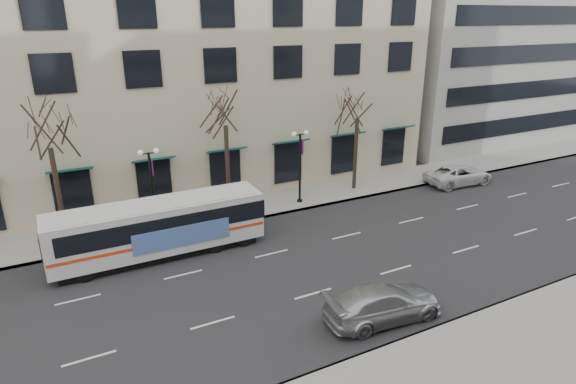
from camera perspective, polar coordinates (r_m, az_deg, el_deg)
ground at (r=25.14m, az=0.32°, el=-9.48°), size 160.00×160.00×0.00m
sidewalk_far at (r=34.43m, az=0.75°, el=-0.82°), size 80.00×4.00×0.15m
building_hotel at (r=41.13m, az=-16.84°, el=18.84°), size 40.00×20.00×24.00m
tree_far_left at (r=28.71m, az=-26.63°, el=6.52°), size 3.60×3.60×8.34m
tree_far_mid at (r=30.41m, az=-7.48°, el=9.57°), size 3.60×3.60×8.55m
tree_far_right at (r=35.11m, az=8.29°, el=10.16°), size 3.60×3.60×8.06m
lamp_post_left at (r=29.58m, az=-15.81°, el=0.69°), size 1.22×0.45×5.21m
lamp_post_right at (r=32.83m, az=1.44°, el=3.41°), size 1.22×0.45×5.21m
city_bus at (r=27.01m, az=-14.92°, el=-3.98°), size 11.45×2.56×3.10m
silver_car at (r=21.74m, az=11.24°, el=-12.76°), size 5.50×2.60×1.55m
white_pickup at (r=39.78m, az=19.56°, el=1.97°), size 5.63×2.89×1.52m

